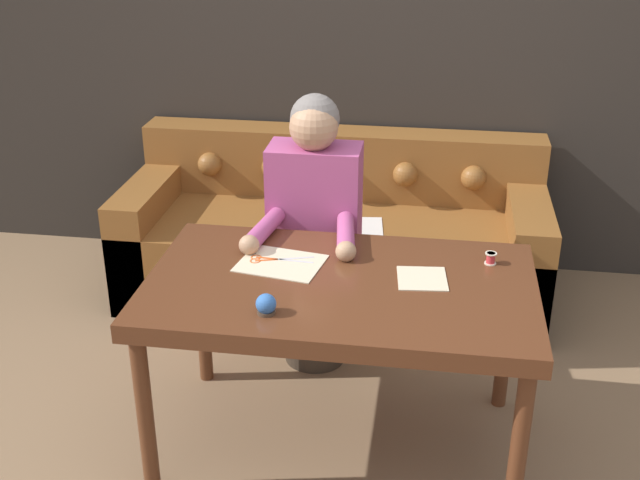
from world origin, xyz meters
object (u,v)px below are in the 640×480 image
at_px(scissors, 271,260).
at_px(couch, 334,239).
at_px(pin_cushion, 266,305).
at_px(dining_table, 340,299).
at_px(thread_spool, 491,258).
at_px(person, 314,235).

bearing_deg(scissors, couch, 85.53).
xyz_separation_m(scissors, pin_cushion, (0.07, -0.40, 0.03)).
xyz_separation_m(dining_table, thread_spool, (0.54, 0.23, 0.10)).
distance_m(person, scissors, 0.48).
height_order(couch, thread_spool, couch).
height_order(dining_table, pin_cushion, pin_cushion).
distance_m(person, thread_spool, 0.82).
bearing_deg(dining_table, person, 107.88).
bearing_deg(dining_table, thread_spool, 22.55).
distance_m(dining_table, person, 0.62).
height_order(person, pin_cushion, person).
height_order(dining_table, couch, couch).
distance_m(person, pin_cushion, 0.86).
bearing_deg(couch, thread_spool, -55.41).
bearing_deg(pin_cushion, couch, 89.14).
relative_size(dining_table, person, 1.12).
xyz_separation_m(couch, person, (0.01, -0.71, 0.34)).
distance_m(dining_table, pin_cushion, 0.36).
relative_size(couch, person, 1.73).
bearing_deg(couch, person, -89.54).
xyz_separation_m(thread_spool, pin_cushion, (-0.76, -0.49, 0.01)).
xyz_separation_m(person, thread_spool, (0.73, -0.36, 0.12)).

